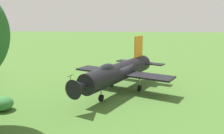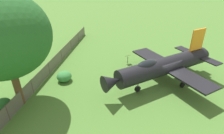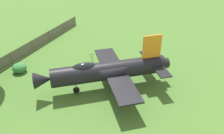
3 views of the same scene
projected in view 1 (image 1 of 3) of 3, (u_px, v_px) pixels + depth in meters
ground_plane at (120, 92)px, 22.94m from camera, size 200.00×200.00×0.00m
display_jet at (118, 72)px, 22.24m from camera, size 12.09×9.69×5.02m
shrub_by_tree at (3, 104)px, 18.19m from camera, size 1.51×1.49×1.05m
info_plaque at (70, 77)px, 24.87m from camera, size 0.71×0.62×1.14m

